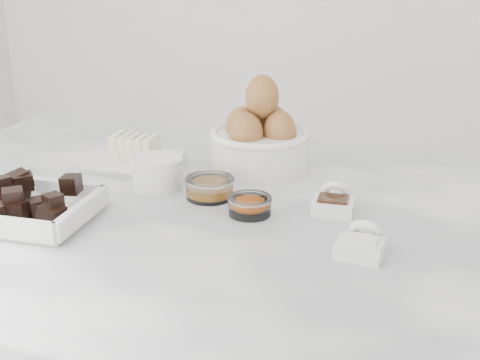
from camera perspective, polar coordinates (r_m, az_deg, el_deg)
name	(u,v)px	position (r m, az deg, el deg)	size (l,w,h in m)	color
marble_slab	(221,222)	(1.01, -1.67, -3.63)	(1.20, 0.80, 0.04)	white
chocolate_dish	(20,203)	(1.01, -18.27, -1.91)	(0.22, 0.18, 0.06)	white
butter_plate	(133,155)	(1.19, -9.11, 2.15)	(0.14, 0.14, 0.06)	white
sugar_ramekin	(158,171)	(1.09, -7.05, 0.78)	(0.08, 0.08, 0.05)	white
egg_bowl	(260,140)	(1.15, 1.73, 3.47)	(0.17, 0.17, 0.17)	white
honey_bowl	(210,187)	(1.04, -2.60, -0.61)	(0.08, 0.08, 0.03)	white
zest_bowl	(250,205)	(0.98, 0.85, -2.11)	(0.07, 0.07, 0.03)	white
vanilla_spoon	(334,202)	(1.00, 8.01, -1.89)	(0.07, 0.08, 0.05)	white
salt_spoon	(361,244)	(0.87, 10.30, -5.37)	(0.06, 0.07, 0.04)	white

